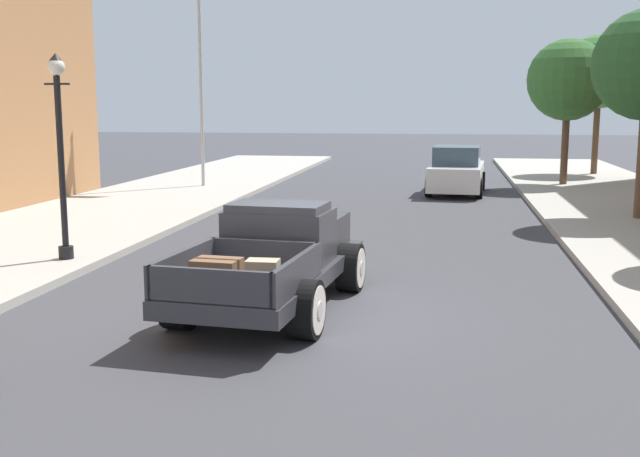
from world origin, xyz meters
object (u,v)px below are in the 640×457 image
at_px(hotrod_truck_gunmetal, 278,256).
at_px(car_background_white, 457,172).
at_px(street_tree_farthest, 599,72).
at_px(flagpole, 206,26).
at_px(street_tree_third, 568,80).
at_px(street_lamp_near, 60,141).

relative_size(hotrod_truck_gunmetal, car_background_white, 1.14).
bearing_deg(street_tree_farthest, flagpole, -153.35).
bearing_deg(street_tree_third, hotrod_truck_gunmetal, -110.78).
bearing_deg(street_lamp_near, street_tree_farthest, 57.00).
xyz_separation_m(street_tree_third, street_tree_farthest, (1.92, 4.65, 0.47)).
height_order(street_lamp_near, flagpole, flagpole).
xyz_separation_m(hotrod_truck_gunmetal, car_background_white, (2.89, 15.52, 0.01)).
distance_m(car_background_white, flagpole, 10.16).
xyz_separation_m(car_background_white, street_tree_farthest, (5.85, 7.11, 3.63)).
relative_size(car_background_white, street_lamp_near, 1.15).
bearing_deg(hotrod_truck_gunmetal, flagpole, 111.29).
xyz_separation_m(flagpole, street_tree_third, (12.77, 2.73, -1.84)).
height_order(flagpole, street_tree_third, flagpole).
xyz_separation_m(street_lamp_near, street_tree_farthest, (13.35, 20.56, 2.01)).
relative_size(hotrod_truck_gunmetal, street_lamp_near, 1.31).
bearing_deg(flagpole, street_tree_farthest, 26.65).
bearing_deg(car_background_white, hotrod_truck_gunmetal, -100.57).
bearing_deg(street_tree_third, car_background_white, -147.92).
bearing_deg(street_tree_third, flagpole, -167.94).
relative_size(hotrod_truck_gunmetal, street_tree_third, 0.96).
bearing_deg(street_tree_third, street_tree_farthest, 67.54).
relative_size(flagpole, street_tree_farthest, 1.58).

